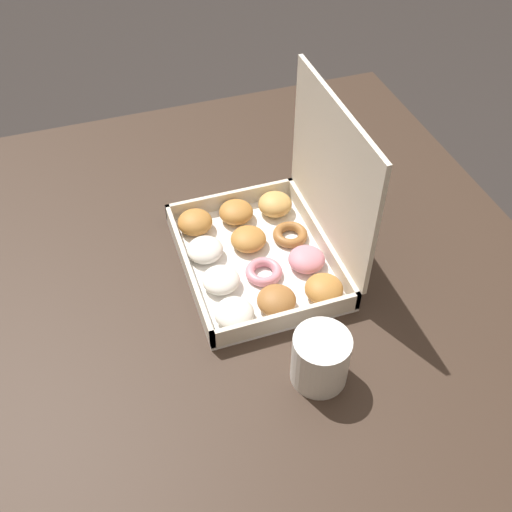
% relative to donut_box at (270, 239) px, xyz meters
% --- Properties ---
extents(ground_plane, '(8.00, 8.00, 0.00)m').
position_rel_donut_box_xyz_m(ground_plane, '(0.01, -0.04, -0.78)').
color(ground_plane, '#2D2826').
extents(dining_table, '(1.11, 1.01, 0.73)m').
position_rel_donut_box_xyz_m(dining_table, '(0.01, -0.04, -0.14)').
color(dining_table, '#38281E').
rests_on(dining_table, ground_plane).
extents(donut_box, '(0.31, 0.26, 0.30)m').
position_rel_donut_box_xyz_m(donut_box, '(0.00, 0.00, 0.00)').
color(donut_box, white).
rests_on(donut_box, dining_table).
extents(coffee_mug, '(0.08, 0.08, 0.09)m').
position_rel_donut_box_xyz_m(coffee_mug, '(0.25, -0.01, -0.00)').
color(coffee_mug, white).
rests_on(coffee_mug, dining_table).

